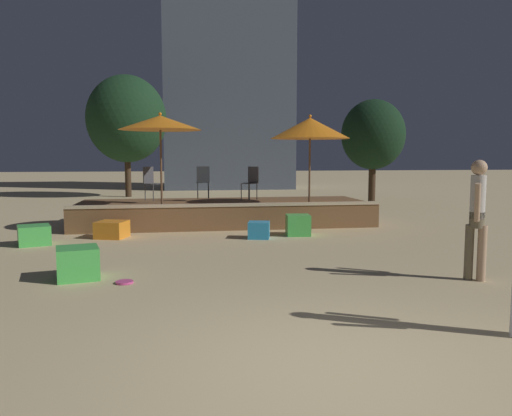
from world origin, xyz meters
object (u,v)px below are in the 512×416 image
(cube_seat_3, at_px, (78,263))
(bistro_chair_2, at_px, (151,180))
(cube_seat_1, at_px, (259,230))
(cube_seat_0, at_px, (298,225))
(patio_umbrella_0, at_px, (310,128))
(person_2, at_px, (477,214))
(bistro_chair_0, at_px, (203,179))
(bistro_chair_1, at_px, (251,180))
(frisbee_disc, at_px, (124,282))
(cube_seat_2, at_px, (34,235))
(background_tree_0, at_px, (373,135))
(cube_seat_4, at_px, (112,229))
(background_tree_1, at_px, (127,119))
(patio_umbrella_1, at_px, (160,123))

(cube_seat_3, relative_size, bistro_chair_2, 0.81)
(cube_seat_1, bearing_deg, cube_seat_0, 16.33)
(patio_umbrella_0, xyz_separation_m, person_2, (0.99, -5.93, -1.59))
(bistro_chair_0, relative_size, bistro_chair_2, 1.00)
(patio_umbrella_0, bearing_deg, bistro_chair_1, 154.79)
(cube_seat_0, relative_size, bistro_chair_1, 0.67)
(bistro_chair_0, relative_size, frisbee_disc, 3.46)
(cube_seat_1, relative_size, cube_seat_2, 0.72)
(cube_seat_2, distance_m, background_tree_0, 13.70)
(cube_seat_2, bearing_deg, bistro_chair_0, 38.30)
(bistro_chair_0, bearing_deg, frisbee_disc, 78.56)
(cube_seat_1, distance_m, cube_seat_4, 3.38)
(patio_umbrella_0, bearing_deg, cube_seat_3, -135.30)
(cube_seat_2, bearing_deg, cube_seat_0, 3.60)
(person_2, bearing_deg, cube_seat_2, -175.80)
(patio_umbrella_0, relative_size, background_tree_0, 0.71)
(cube_seat_4, bearing_deg, cube_seat_3, -90.26)
(cube_seat_4, distance_m, bistro_chair_0, 3.34)
(bistro_chair_1, bearing_deg, cube_seat_4, -104.23)
(cube_seat_0, bearing_deg, bistro_chair_1, 112.71)
(cube_seat_3, xyz_separation_m, background_tree_0, (9.28, 11.31, 2.48))
(bistro_chair_2, height_order, background_tree_0, background_tree_0)
(patio_umbrella_0, distance_m, background_tree_1, 12.42)
(frisbee_disc, height_order, background_tree_1, background_tree_1)
(person_2, xyz_separation_m, background_tree_0, (3.34, 12.34, 1.72))
(cube_seat_4, relative_size, background_tree_1, 0.14)
(bistro_chair_1, relative_size, background_tree_1, 0.16)
(cube_seat_0, relative_size, bistro_chair_0, 0.67)
(cube_seat_0, xyz_separation_m, background_tree_1, (-5.07, 12.29, 3.32))
(patio_umbrella_1, bearing_deg, background_tree_0, 38.64)
(background_tree_1, bearing_deg, cube_seat_2, -93.44)
(cube_seat_0, bearing_deg, cube_seat_1, -163.67)
(patio_umbrella_1, relative_size, cube_seat_3, 4.04)
(patio_umbrella_0, xyz_separation_m, frisbee_disc, (-4.22, -5.30, -2.57))
(cube_seat_4, distance_m, bistro_chair_1, 4.01)
(person_2, height_order, bistro_chair_1, person_2)
(patio_umbrella_1, distance_m, cube_seat_3, 5.50)
(background_tree_1, bearing_deg, cube_seat_0, -67.60)
(cube_seat_3, height_order, background_tree_0, background_tree_0)
(cube_seat_4, xyz_separation_m, bistro_chair_0, (2.21, 2.28, 1.04))
(bistro_chair_0, bearing_deg, bistro_chair_1, 156.28)
(patio_umbrella_0, bearing_deg, person_2, -80.54)
(cube_seat_2, bearing_deg, background_tree_0, 36.86)
(bistro_chair_1, bearing_deg, background_tree_0, 94.88)
(bistro_chair_0, xyz_separation_m, bistro_chair_2, (-1.42, -0.38, 0.00))
(cube_seat_3, xyz_separation_m, bistro_chair_0, (2.23, 6.18, 0.99))
(cube_seat_3, bearing_deg, patio_umbrella_1, 76.76)
(cube_seat_1, height_order, bistro_chair_0, bistro_chair_0)
(patio_umbrella_0, relative_size, cube_seat_1, 5.16)
(cube_seat_4, xyz_separation_m, bistro_chair_1, (3.49, 1.68, 1.04))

